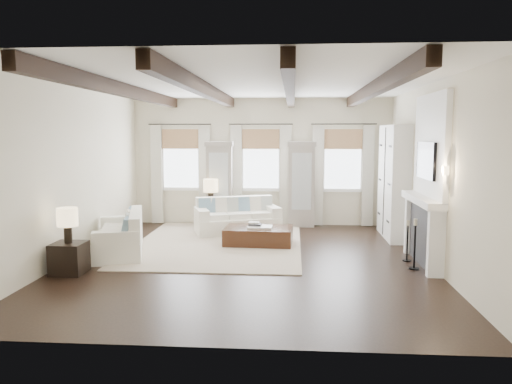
# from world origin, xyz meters

# --- Properties ---
(ground) EXTENTS (7.50, 7.50, 0.00)m
(ground) POSITION_xyz_m (0.00, 0.00, 0.00)
(ground) COLOR black
(ground) RESTS_ON ground
(room_shell) EXTENTS (6.54, 7.54, 3.22)m
(room_shell) POSITION_xyz_m (0.75, 0.90, 1.89)
(room_shell) COLOR beige
(room_shell) RESTS_ON ground
(area_rug) EXTENTS (3.45, 4.58, 0.02)m
(area_rug) POSITION_xyz_m (-0.75, 1.37, 0.01)
(area_rug) COLOR #BDAC95
(area_rug) RESTS_ON ground
(sofa_back) EXTENTS (2.11, 1.46, 0.83)m
(sofa_back) POSITION_xyz_m (-0.49, 2.60, 0.34)
(sofa_back) COLOR white
(sofa_back) RESTS_ON ground
(sofa_left) EXTENTS (1.35, 2.06, 0.81)m
(sofa_left) POSITION_xyz_m (-2.49, 0.40, 0.32)
(sofa_left) COLOR white
(sofa_left) RESTS_ON ground
(ottoman) EXTENTS (1.44, 0.94, 0.37)m
(ottoman) POSITION_xyz_m (0.10, 1.35, 0.18)
(ottoman) COLOR black
(ottoman) RESTS_ON ground
(tray) EXTENTS (0.52, 0.40, 0.04)m
(tray) POSITION_xyz_m (0.14, 1.29, 0.39)
(tray) COLOR white
(tray) RESTS_ON ottoman
(book_lower) EXTENTS (0.27, 0.21, 0.04)m
(book_lower) POSITION_xyz_m (0.03, 1.33, 0.43)
(book_lower) COLOR #262628
(book_lower) RESTS_ON tray
(book_upper) EXTENTS (0.23, 0.18, 0.03)m
(book_upper) POSITION_xyz_m (0.01, 1.38, 0.46)
(book_upper) COLOR beige
(book_upper) RESTS_ON book_lower
(side_table_front) EXTENTS (0.52, 0.52, 0.52)m
(side_table_front) POSITION_xyz_m (-2.88, -1.05, 0.26)
(side_table_front) COLOR black
(side_table_front) RESTS_ON ground
(lamp_front) EXTENTS (0.34, 0.34, 0.58)m
(lamp_front) POSITION_xyz_m (-2.88, -1.05, 0.92)
(lamp_front) COLOR black
(lamp_front) RESTS_ON side_table_front
(side_table_back) EXTENTS (0.40, 0.40, 0.60)m
(side_table_back) POSITION_xyz_m (-1.19, 3.13, 0.30)
(side_table_back) COLOR black
(side_table_back) RESTS_ON ground
(lamp_back) EXTENTS (0.36, 0.36, 0.62)m
(lamp_back) POSITION_xyz_m (-1.19, 3.13, 1.01)
(lamp_back) COLOR black
(lamp_back) RESTS_ON side_table_back
(candlestick_near) EXTENTS (0.18, 0.18, 0.87)m
(candlestick_near) POSITION_xyz_m (2.90, -0.35, 0.36)
(candlestick_near) COLOR black
(candlestick_near) RESTS_ON ground
(candlestick_far) EXTENTS (0.15, 0.15, 0.75)m
(candlestick_far) POSITION_xyz_m (2.90, 0.20, 0.31)
(candlestick_far) COLOR black
(candlestick_far) RESTS_ON ground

